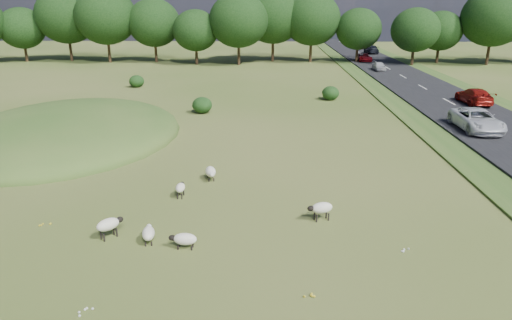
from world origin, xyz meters
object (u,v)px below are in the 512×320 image
at_px(sheep_3, 180,188).
at_px(sheep_2, 321,208).
at_px(sheep_4, 184,239).
at_px(car_0, 364,57).
at_px(car_6, 379,66).
at_px(sheep_1, 148,233).
at_px(car_2, 371,49).
at_px(sheep_5, 211,172).
at_px(sheep_0, 109,224).
at_px(car_5, 477,120).
at_px(car_3, 474,96).

bearing_deg(sheep_3, sheep_2, -108.09).
relative_size(sheep_4, car_0, 0.26).
height_order(sheep_3, car_6, car_6).
xyz_separation_m(sheep_1, sheep_2, (7.17, 2.18, 0.19)).
relative_size(sheep_1, sheep_2, 0.95).
xyz_separation_m(sheep_1, sheep_3, (0.45, 4.58, 0.09)).
bearing_deg(sheep_1, car_2, -29.46).
relative_size(sheep_5, car_2, 0.26).
bearing_deg(car_6, sheep_1, -112.49).
height_order(sheep_2, sheep_5, sheep_2).
bearing_deg(car_0, sheep_0, -110.30).
bearing_deg(car_6, car_0, 90.00).
distance_m(sheep_2, car_6, 48.49).
xyz_separation_m(sheep_4, car_5, (18.70, 17.49, 0.60)).
bearing_deg(sheep_3, sheep_0, 154.73).
distance_m(sheep_1, sheep_5, 7.16).
xyz_separation_m(sheep_0, sheep_3, (2.16, 4.25, -0.10)).
bearing_deg(sheep_0, sheep_5, 16.13).
distance_m(sheep_1, car_2, 76.07).
relative_size(sheep_3, car_6, 0.28).
distance_m(sheep_2, car_3, 29.65).
distance_m(sheep_5, car_5, 21.13).
height_order(sheep_5, car_2, car_2).
height_order(sheep_2, car_6, car_6).
xyz_separation_m(sheep_0, sheep_5, (3.37, 6.63, -0.14)).
height_order(sheep_1, sheep_2, sheep_2).
relative_size(sheep_1, sheep_3, 1.17).
distance_m(car_0, car_3, 33.27).
bearing_deg(sheep_0, car_6, 18.73).
bearing_deg(sheep_2, car_6, -122.78).
bearing_deg(sheep_5, car_3, 117.04).
bearing_deg(sheep_4, sheep_5, -87.94).
xyz_separation_m(sheep_4, car_6, (18.70, 49.33, 0.45)).
xyz_separation_m(sheep_4, car_0, (18.70, 60.07, 0.45)).
relative_size(car_2, car_5, 0.92).
bearing_deg(car_2, sheep_1, 71.59).
relative_size(sheep_1, car_2, 0.23).
distance_m(sheep_3, car_3, 32.24).
bearing_deg(sheep_4, car_2, -104.14).
bearing_deg(sheep_2, car_3, -141.81).
bearing_deg(sheep_2, sheep_1, -0.25).
xyz_separation_m(car_0, car_6, (0.00, -10.74, -0.00)).
bearing_deg(sheep_3, sheep_5, -25.34).
xyz_separation_m(sheep_0, car_5, (21.94, 16.71, 0.41)).
bearing_deg(car_5, sheep_1, -139.89).
bearing_deg(sheep_1, car_3, -53.18).
height_order(sheep_0, sheep_2, sheep_0).
relative_size(car_3, car_6, 1.39).
bearing_deg(sheep_5, sheep_0, -41.09).
relative_size(sheep_3, sheep_4, 0.88).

